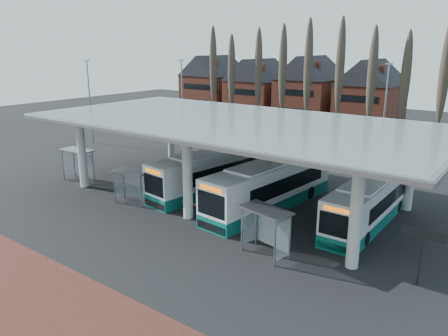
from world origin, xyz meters
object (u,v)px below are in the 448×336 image
Objects in this scene: shelter_0 at (79,158)px; shelter_1 at (133,179)px; shelter_2 at (267,221)px; bus_3 at (369,202)px; bus_1 at (214,172)px; bus_2 at (271,186)px.

shelter_1 is (8.34, -1.09, -0.18)m from shelter_0.
shelter_1 is at bearing -173.92° from shelter_2.
shelter_0 is 1.04× the size of shelter_1.
shelter_0 is at bearing -166.73° from bus_3.
bus_1 is 6.85m from shelter_1.
shelter_2 is at bearing -111.08° from bus_3.
bus_2 is (5.88, -0.56, 0.07)m from bus_1.
bus_1 is at bearing 154.73° from shelter_2.
bus_3 is at bearing 16.90° from bus_2.
bus_1 is at bearing 50.39° from shelter_1.
bus_2 is at bearing 2.05° from bus_1.
bus_1 is at bearing -176.30° from bus_3.
bus_2 is at bearing 19.41° from shelter_1.
bus_3 is 25.10m from shelter_0.
bus_2 is 10.61m from shelter_1.
shelter_1 is 12.99m from shelter_2.
bus_1 reaches higher than bus_3.
bus_2 is 4.09× the size of shelter_0.
bus_1 is 0.96× the size of bus_2.
bus_3 is at bearing 10.28° from shelter_0.
shelter_0 is at bearing 160.74° from shelter_1.
bus_2 reaches higher than bus_1.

